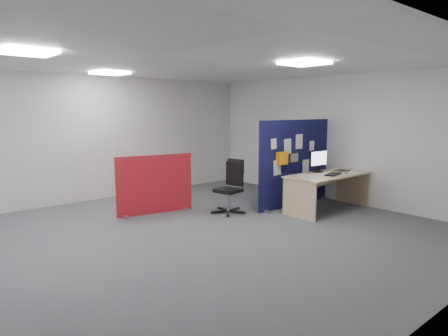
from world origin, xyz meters
TOP-DOWN VIEW (x-y plane):
  - floor at (0.00, 0.00)m, footprint 9.00×9.00m
  - ceiling at (0.00, 0.00)m, footprint 9.00×7.00m
  - wall_back at (0.00, 3.50)m, footprint 9.00×0.02m
  - wall_front at (0.00, -3.50)m, footprint 9.00×0.02m
  - wall_right at (4.50, 0.00)m, footprint 0.02×7.00m
  - ceiling_lights at (0.33, 0.67)m, footprint 4.10×4.10m
  - navy_divider at (3.47, 0.30)m, footprint 2.14×0.30m
  - main_desk at (3.58, -0.38)m, footprint 1.83×0.81m
  - monitor_main at (3.62, -0.15)m, footprint 0.50×0.21m
  - keyboard at (3.56, -0.55)m, footprint 0.48×0.29m
  - mouse at (3.95, -0.59)m, footprint 0.11×0.08m
  - paper_tray at (4.13, -0.38)m, footprint 0.30×0.25m
  - red_divider at (0.90, 1.61)m, footprint 1.48×0.33m
  - office_chair at (2.06, 0.72)m, footprint 0.66×0.65m
  - desk_papers at (3.34, -0.48)m, footprint 1.36×0.65m

SIDE VIEW (x-z plane):
  - floor at x=0.00m, z-range 0.00..0.00m
  - red_divider at x=0.90m, z-range -0.01..1.11m
  - main_desk at x=3.58m, z-range 0.20..0.93m
  - office_chair at x=2.06m, z-range 0.07..1.07m
  - desk_papers at x=3.34m, z-range 0.73..0.73m
  - paper_tray at x=4.13m, z-range 0.73..0.74m
  - keyboard at x=3.56m, z-range 0.73..0.75m
  - mouse at x=3.95m, z-range 0.73..0.76m
  - navy_divider at x=3.47m, z-range 0.00..1.77m
  - monitor_main at x=3.62m, z-range 0.75..1.19m
  - wall_back at x=0.00m, z-range 0.00..2.70m
  - wall_front at x=0.00m, z-range 0.00..2.70m
  - wall_right at x=4.50m, z-range 0.00..2.70m
  - ceiling_lights at x=0.33m, z-range 2.65..2.69m
  - ceiling at x=0.00m, z-range 2.69..2.71m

